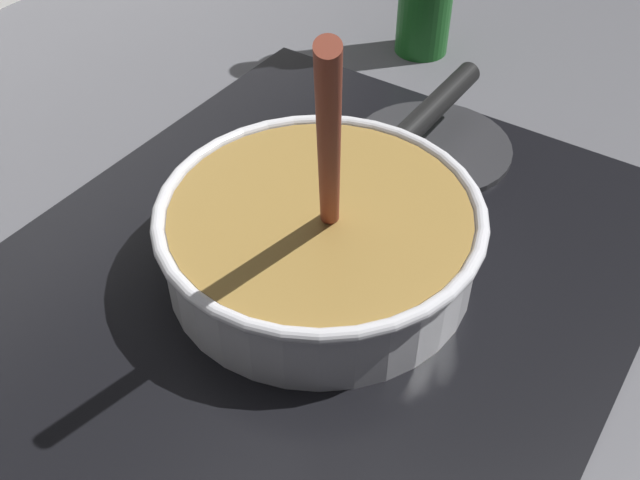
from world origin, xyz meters
name	(u,v)px	position (x,y,z in m)	size (l,w,h in m)	color
ground	(471,409)	(0.00, 0.00, -0.02)	(2.40, 1.60, 0.04)	#4C4C51
hob_plate	(320,272)	(0.03, 0.16, 0.01)	(0.56, 0.48, 0.01)	black
burner_ring	(320,263)	(0.03, 0.16, 0.02)	(0.19, 0.19, 0.01)	#592D0C
spare_burner	(432,147)	(0.23, 0.16, 0.01)	(0.15, 0.15, 0.01)	#262628
cooking_pan	(321,234)	(0.04, 0.16, 0.05)	(0.39, 0.25, 0.26)	silver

